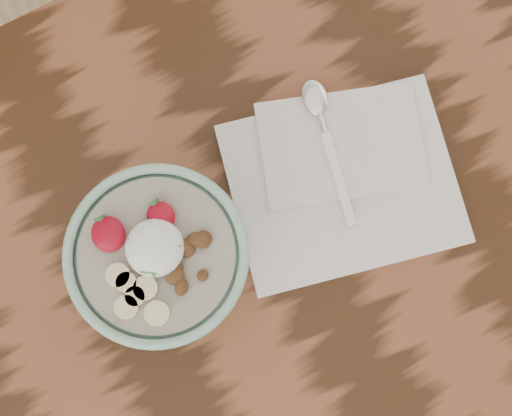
# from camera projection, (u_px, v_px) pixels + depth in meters

# --- Properties ---
(table) EXTENTS (1.60, 0.90, 0.75)m
(table) POSITION_uv_depth(u_px,v_px,m) (164.00, 348.00, 0.92)
(table) COLOR #331B0C
(table) RESTS_ON ground
(breakfast_bowl) EXTENTS (0.20, 0.20, 0.13)m
(breakfast_bowl) POSITION_uv_depth(u_px,v_px,m) (161.00, 258.00, 0.78)
(breakfast_bowl) COLOR #8BBCA2
(breakfast_bowl) RESTS_ON table
(napkin) EXTENTS (0.31, 0.27, 0.02)m
(napkin) POSITION_uv_depth(u_px,v_px,m) (342.00, 176.00, 0.86)
(napkin) COLOR white
(napkin) RESTS_ON table
(spoon) EXTENTS (0.06, 0.18, 0.01)m
(spoon) POSITION_uv_depth(u_px,v_px,m) (321.00, 118.00, 0.86)
(spoon) COLOR silver
(spoon) RESTS_ON napkin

